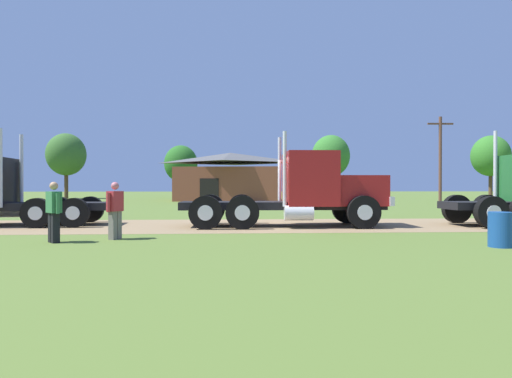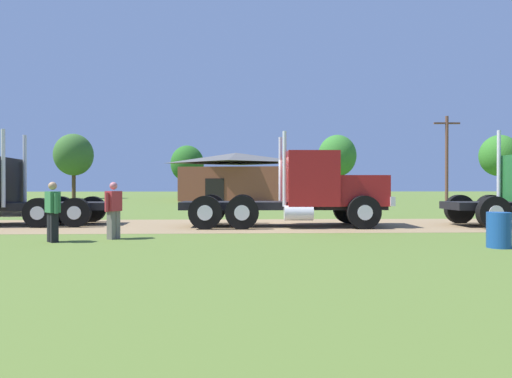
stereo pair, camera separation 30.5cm
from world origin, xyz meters
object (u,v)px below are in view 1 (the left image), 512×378
(visitor_by_barrel, at_px, (115,209))
(shed_building, at_px, (230,178))
(steel_barrel, at_px, (500,230))
(utility_pole_near, at_px, (440,157))
(truck_foreground_white, at_px, (310,191))
(visitor_walking_mid, at_px, (54,210))

(visitor_by_barrel, relative_size, shed_building, 0.14)
(steel_barrel, height_order, utility_pole_near, utility_pole_near)
(truck_foreground_white, distance_m, shed_building, 28.32)
(steel_barrel, bearing_deg, visitor_walking_mid, 172.48)
(truck_foreground_white, xyz_separation_m, utility_pole_near, (14.81, 19.84, 2.62))
(truck_foreground_white, distance_m, steel_barrel, 6.87)
(visitor_walking_mid, bearing_deg, steel_barrel, -7.52)
(utility_pole_near, bearing_deg, visitor_by_barrel, -131.72)
(truck_foreground_white, xyz_separation_m, shed_building, (-3.01, 28.14, 1.04))
(visitor_walking_mid, bearing_deg, shed_building, 82.02)
(steel_barrel, bearing_deg, utility_pole_near, 66.39)
(visitor_by_barrel, distance_m, utility_pole_near, 31.64)
(truck_foreground_white, height_order, steel_barrel, truck_foreground_white)
(visitor_walking_mid, relative_size, shed_building, 0.14)
(truck_foreground_white, height_order, visitor_by_barrel, truck_foreground_white)
(truck_foreground_white, xyz_separation_m, visitor_by_barrel, (-6.15, -3.67, -0.45))
(visitor_walking_mid, xyz_separation_m, shed_building, (4.55, 32.44, 1.48))
(visitor_walking_mid, height_order, shed_building, shed_building)
(truck_foreground_white, xyz_separation_m, steel_barrel, (3.61, -5.77, -0.88))
(visitor_walking_mid, distance_m, steel_barrel, 11.28)
(steel_barrel, distance_m, utility_pole_near, 28.17)
(truck_foreground_white, height_order, shed_building, shed_building)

